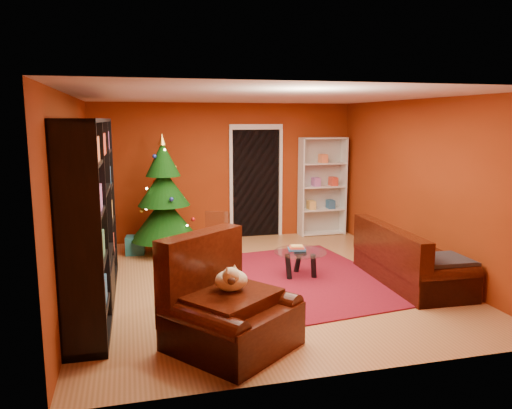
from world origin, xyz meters
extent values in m
cube|color=#A16B3E|center=(0.00, 0.00, -0.03)|extent=(5.00, 5.50, 0.05)
cube|color=silver|center=(0.00, 0.00, 2.62)|extent=(5.00, 5.50, 0.05)
cube|color=maroon|center=(0.00, 2.77, 1.30)|extent=(5.00, 0.05, 2.60)
cube|color=maroon|center=(-2.52, 0.00, 1.30)|extent=(0.05, 5.50, 2.60)
cube|color=maroon|center=(2.52, 0.00, 1.30)|extent=(0.05, 5.50, 2.60)
cube|color=maroon|center=(0.39, -0.05, 0.01)|extent=(3.05, 3.44, 0.02)
cube|color=#1B666F|center=(-1.75, 1.96, 0.16)|extent=(0.34, 0.34, 0.31)
cube|color=maroon|center=(-0.85, 1.95, 0.10)|extent=(0.25, 0.25, 0.21)
camera|label=1|loc=(-1.81, -6.64, 2.30)|focal=35.00mm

